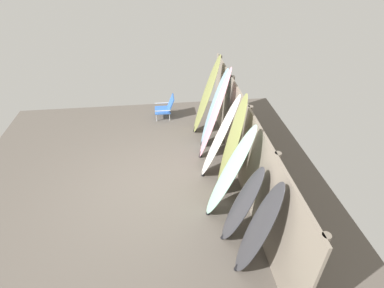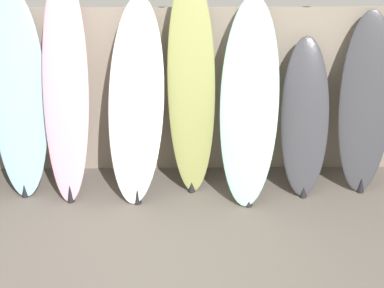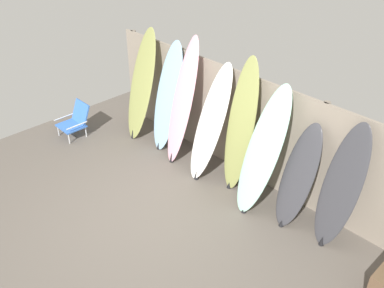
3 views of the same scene
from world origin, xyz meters
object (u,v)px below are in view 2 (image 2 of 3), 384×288
Objects in this scene: surfboard_olive_4 at (191,87)px; surfboard_charcoal_7 at (365,104)px; surfboard_charcoal_6 at (305,118)px; surfboard_white_3 at (136,103)px; surfboard_pink_2 at (66,91)px; surfboard_seafoam_5 at (249,103)px; surfboard_skyblue_1 at (19,98)px.

surfboard_charcoal_7 is at bearing 0.06° from surfboard_olive_4.
surfboard_white_3 is at bearing -178.23° from surfboard_charcoal_6.
surfboard_seafoam_5 is (1.79, -0.05, -0.12)m from surfboard_pink_2.
surfboard_pink_2 is at bearing 178.52° from surfboard_seafoam_5.
surfboard_olive_4 is at bearing 165.34° from surfboard_seafoam_5.
surfboard_skyblue_1 reaches higher than surfboard_charcoal_7.
surfboard_skyblue_1 is 1.28× the size of surfboard_charcoal_6.
surfboard_seafoam_5 is at bearing -171.07° from surfboard_charcoal_6.
surfboard_charcoal_7 is at bearing 7.15° from surfboard_seafoam_5.
surfboard_charcoal_7 is at bearing 2.76° from surfboard_white_3.
surfboard_pink_2 reaches higher than surfboard_skyblue_1.
surfboard_olive_4 is (1.22, 0.10, -0.00)m from surfboard_pink_2.
surfboard_pink_2 reaches higher than surfboard_charcoal_6.
surfboard_skyblue_1 is 0.90× the size of surfboard_pink_2.
surfboard_seafoam_5 is at bearing -2.01° from surfboard_white_3.
surfboard_skyblue_1 reaches higher than surfboard_charcoal_6.
surfboard_charcoal_7 is (2.99, 0.10, -0.20)m from surfboard_pink_2.
surfboard_skyblue_1 is 1.10× the size of surfboard_charcoal_7.
surfboard_skyblue_1 is at bearing -179.49° from surfboard_olive_4.
surfboard_skyblue_1 is 0.51m from surfboard_pink_2.
surfboard_skyblue_1 is 1.72m from surfboard_olive_4.
surfboard_skyblue_1 is 2.28m from surfboard_seafoam_5.
surfboard_skyblue_1 is 1.02× the size of surfboard_white_3.
surfboard_olive_4 is 1.41× the size of surfboard_charcoal_6.
surfboard_seafoam_5 is 1.21m from surfboard_charcoal_7.
surfboard_seafoam_5 is at bearing -172.85° from surfboard_charcoal_7.
surfboard_skyblue_1 is 1.02× the size of surfboard_seafoam_5.
surfboard_pink_2 is 0.69m from surfboard_white_3.
surfboard_charcoal_7 is at bearing 0.28° from surfboard_skyblue_1.
surfboard_pink_2 is 1.79m from surfboard_seafoam_5.
surfboard_seafoam_5 is (0.57, -0.15, -0.12)m from surfboard_olive_4.
surfboard_olive_4 is at bearing 0.51° from surfboard_skyblue_1.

